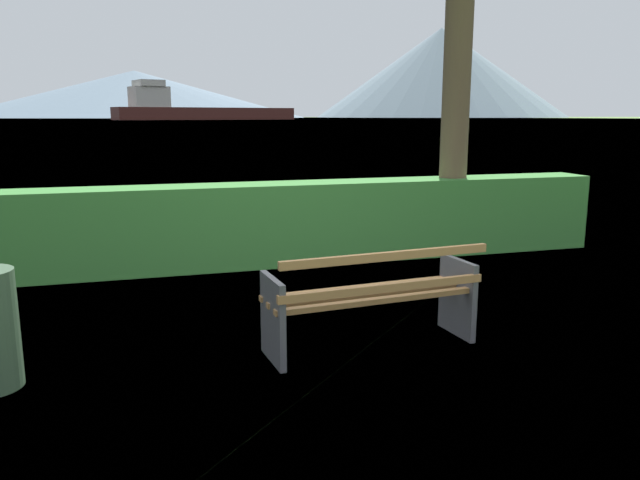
# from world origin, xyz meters

# --- Properties ---
(ground_plane) EXTENTS (1400.00, 1400.00, 0.00)m
(ground_plane) POSITION_xyz_m (0.00, 0.00, 0.00)
(ground_plane) COLOR #567A38
(water_surface) EXTENTS (620.00, 620.00, 0.00)m
(water_surface) POSITION_xyz_m (0.00, 307.68, 0.00)
(water_surface) COLOR #6B8EA3
(water_surface) RESTS_ON ground_plane
(park_bench) EXTENTS (1.81, 0.72, 0.87)m
(park_bench) POSITION_xyz_m (0.01, -0.06, 0.43)
(park_bench) COLOR #A0703F
(park_bench) RESTS_ON ground_plane
(hedge_row) EXTENTS (8.84, 0.64, 1.04)m
(hedge_row) POSITION_xyz_m (0.00, 3.12, 0.52)
(hedge_row) COLOR #387A33
(hedge_row) RESTS_ON ground_plane
(cargo_ship_large) EXTENTS (83.08, 36.56, 16.58)m
(cargo_ship_large) POSITION_xyz_m (23.99, 281.39, 4.64)
(cargo_ship_large) COLOR #471E19
(cargo_ship_large) RESTS_ON water_surface
(distant_hills) EXTENTS (823.84, 316.44, 86.52)m
(distant_hills) POSITION_xyz_m (32.64, 568.52, 33.61)
(distant_hills) COLOR slate
(distant_hills) RESTS_ON ground_plane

